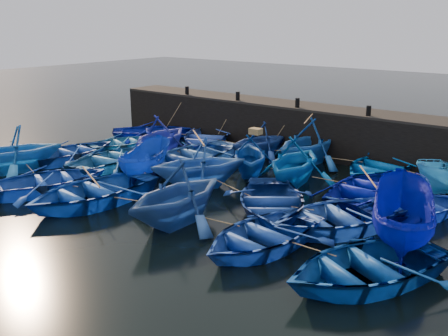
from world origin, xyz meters
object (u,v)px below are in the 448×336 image
Objects in this scene: boat_8 at (193,154)px; boat_20 at (15,149)px; boat_0 at (153,131)px; wooden_crate at (256,131)px; boat_13 at (74,151)px.

boat_20 reaches higher than boat_8.
boat_0 is 9.83m from wooden_crate.
boat_8 is 3.86m from wooden_crate.
boat_8 reaches higher than boat_13.
boat_8 reaches higher than boat_0.
wooden_crate is (9.09, 3.61, 1.69)m from boat_13.
boat_20 is (-6.05, -6.16, 0.56)m from boat_8.
boat_20 is at bearing 85.37° from boat_13.
boat_0 is at bearing -83.57° from boat_13.
boat_8 is 1.30× the size of boat_20.
wooden_crate is (9.53, 6.64, 1.03)m from boat_20.
boat_20 is at bearing -132.99° from boat_8.
boat_13 is at bearing 105.01° from boat_20.
boat_13 is at bearing -158.37° from wooden_crate.
boat_20 is (-0.44, -3.04, 0.66)m from boat_13.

